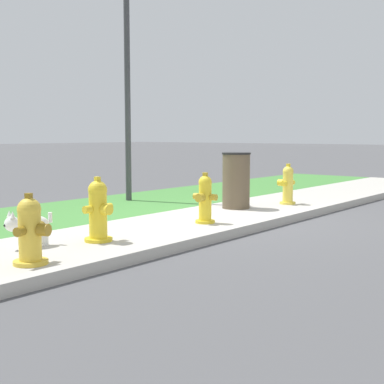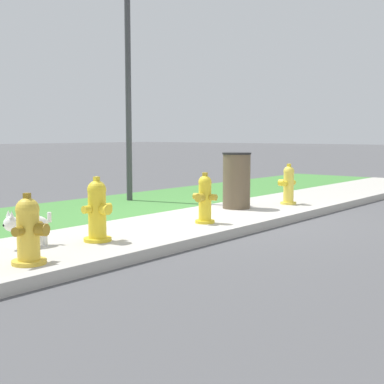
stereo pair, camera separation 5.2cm
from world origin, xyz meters
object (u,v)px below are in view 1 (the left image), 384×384
object	(u,v)px
fire_hydrant_near_corner	(288,185)
small_white_dog	(29,226)
fire_hydrant_at_driveway	(98,211)
street_lamp	(127,45)
trash_bin	(236,181)
fire_hydrant_by_grass_verge	(30,231)
fire_hydrant_across_street	(205,199)

from	to	relation	value
fire_hydrant_near_corner	small_white_dog	size ratio (longest dim) A/B	1.32
fire_hydrant_at_driveway	small_white_dog	world-z (taller)	fire_hydrant_at_driveway
street_lamp	trash_bin	world-z (taller)	street_lamp
fire_hydrant_by_grass_verge	fire_hydrant_at_driveway	world-z (taller)	fire_hydrant_at_driveway
fire_hydrant_near_corner	small_white_dog	bearing A→B (deg)	176.58
fire_hydrant_at_driveway	fire_hydrant_near_corner	bearing A→B (deg)	-178.75
fire_hydrant_by_grass_verge	trash_bin	distance (m)	4.55
street_lamp	fire_hydrant_at_driveway	bearing A→B (deg)	-139.32
fire_hydrant_by_grass_verge	street_lamp	world-z (taller)	street_lamp
small_white_dog	street_lamp	world-z (taller)	street_lamp
fire_hydrant_near_corner	fire_hydrant_across_street	world-z (taller)	fire_hydrant_near_corner
street_lamp	trash_bin	xyz separation A→B (m)	(0.33, -2.24, -2.43)
fire_hydrant_by_grass_verge	street_lamp	distance (m)	5.70
fire_hydrant_across_street	small_white_dog	size ratio (longest dim) A/B	1.30
fire_hydrant_by_grass_verge	fire_hydrant_near_corner	bearing A→B (deg)	162.81
fire_hydrant_by_grass_verge	trash_bin	xyz separation A→B (m)	(4.49, 0.69, 0.15)
fire_hydrant_across_street	trash_bin	distance (m)	1.62
small_white_dog	fire_hydrant_near_corner	bearing A→B (deg)	-175.04
fire_hydrant_by_grass_verge	fire_hydrant_across_street	size ratio (longest dim) A/B	0.96
fire_hydrant_near_corner	trash_bin	xyz separation A→B (m)	(-1.03, 0.41, 0.12)
street_lamp	small_white_dog	bearing A→B (deg)	-148.91
fire_hydrant_at_driveway	street_lamp	bearing A→B (deg)	-137.28
fire_hydrant_near_corner	street_lamp	bearing A→B (deg)	118.47
fire_hydrant_at_driveway	small_white_dog	bearing A→B (deg)	-24.24
fire_hydrant_near_corner	trash_bin	bearing A→B (deg)	159.69
fire_hydrant_by_grass_verge	small_white_dog	bearing A→B (deg)	-143.00
fire_hydrant_by_grass_verge	fire_hydrant_at_driveway	size ratio (longest dim) A/B	0.91
fire_hydrant_near_corner	trash_bin	distance (m)	1.12
fire_hydrant_at_driveway	small_white_dog	xyz separation A→B (m)	(-0.70, 0.35, -0.12)
fire_hydrant_across_street	trash_bin	xyz separation A→B (m)	(1.53, 0.52, 0.13)
fire_hydrant_by_grass_verge	fire_hydrant_near_corner	xyz separation A→B (m)	(5.52, 0.29, 0.02)
fire_hydrant_across_street	trash_bin	world-z (taller)	trash_bin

